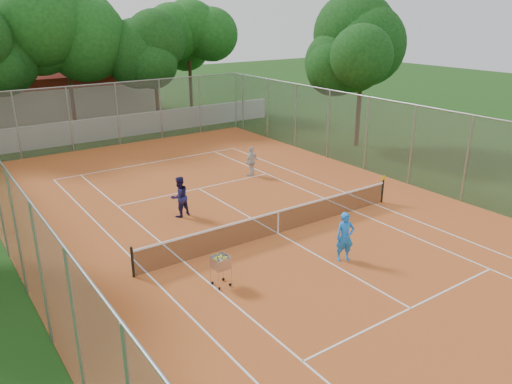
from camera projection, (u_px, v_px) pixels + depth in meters
ground at (278, 234)px, 19.53m from camera, size 120.00×120.00×0.00m
court_pad at (278, 234)px, 19.53m from camera, size 18.00×34.00×0.02m
court_lines at (278, 233)px, 19.52m from camera, size 10.98×23.78×0.01m
tennis_net at (278, 222)px, 19.36m from camera, size 11.88×0.10×0.98m
perimeter_fence at (279, 186)px, 18.85m from camera, size 18.00×34.00×4.00m
boundary_wall at (109, 128)px, 33.91m from camera, size 26.00×0.30×1.50m
clubhouse at (40, 91)px, 40.04m from camera, size 16.40×9.00×4.40m
tropical_trees at (88, 60)px, 34.77m from camera, size 29.00×19.00×10.00m
player_near at (345, 237)px, 17.15m from camera, size 0.76×0.65×1.77m
player_far_left at (179, 197)px, 20.89m from camera, size 0.96×0.82×1.75m
player_far_right at (251, 161)px, 26.13m from camera, size 1.00×0.70×1.57m
ball_hopper at (221, 270)px, 15.63m from camera, size 0.56×0.56×1.10m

